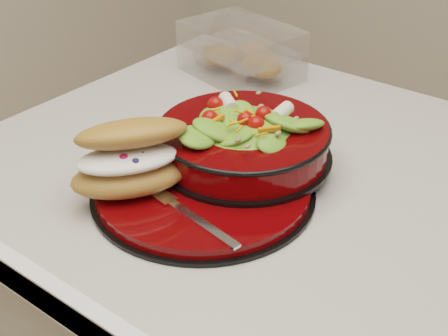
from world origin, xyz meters
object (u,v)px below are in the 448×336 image
Objects in this scene: dinner_plate at (203,189)px; salad_bowl at (244,134)px; fork at (190,215)px; croissant at (131,159)px; pastry_box at (242,52)px.

salad_bowl is (0.00, 0.09, 0.05)m from dinner_plate.
fork is (0.03, -0.07, 0.01)m from dinner_plate.
salad_bowl is 1.37× the size of croissant.
pastry_box is at bearing 38.99° from fork.
dinner_plate is 0.08m from fork.
croissant is at bearing -114.09° from salad_bowl.
croissant reaches higher than dinner_plate.
salad_bowl is 1.57× the size of fork.
croissant is at bearing 98.47° from fork.
salad_bowl reaches higher than fork.
croissant is 1.14× the size of fork.
dinner_plate is 0.10m from salad_bowl.
pastry_box is (-0.21, 0.28, -0.01)m from salad_bowl.
fork is 0.49m from pastry_box.
dinner_plate is at bearing -8.34° from croissant.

